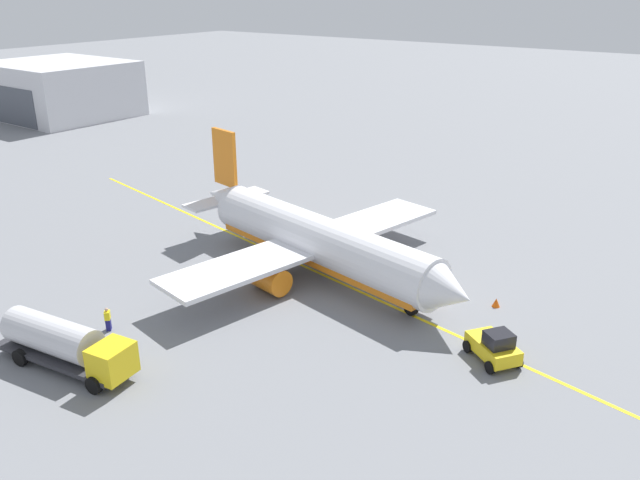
% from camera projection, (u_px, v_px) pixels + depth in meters
% --- Properties ---
extents(ground_plane, '(400.00, 400.00, 0.00)m').
position_uv_depth(ground_plane, '(320.00, 274.00, 53.23)').
color(ground_plane, slate).
extents(airplane, '(30.35, 27.49, 9.96)m').
position_uv_depth(airplane, '(316.00, 241.00, 52.49)').
color(airplane, white).
rests_on(airplane, ground).
extents(fuel_tanker, '(10.39, 3.81, 3.15)m').
position_uv_depth(fuel_tanker, '(65.00, 343.00, 39.72)').
color(fuel_tanker, '#2D2D33').
rests_on(fuel_tanker, ground).
extents(pushback_tug, '(4.10, 3.85, 2.20)m').
position_uv_depth(pushback_tug, '(494.00, 346.00, 40.72)').
color(pushback_tug, yellow).
rests_on(pushback_tug, ground).
extents(refueling_worker, '(0.62, 0.62, 1.71)m').
position_uv_depth(refueling_worker, '(108.00, 319.00, 44.35)').
color(refueling_worker, navy).
rests_on(refueling_worker, ground).
extents(safety_cone_nose, '(0.60, 0.60, 0.67)m').
position_uv_depth(safety_cone_nose, '(496.00, 303.00, 47.73)').
color(safety_cone_nose, '#F2590F').
rests_on(safety_cone_nose, ground).
extents(distant_hangar, '(23.34, 20.29, 9.40)m').
position_uv_depth(distant_hangar, '(60.00, 89.00, 113.71)').
color(distant_hangar, silver).
rests_on(distant_hangar, ground).
extents(taxi_line_marking, '(74.01, 15.70, 0.01)m').
position_uv_depth(taxi_line_marking, '(320.00, 274.00, 53.23)').
color(taxi_line_marking, yellow).
rests_on(taxi_line_marking, ground).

